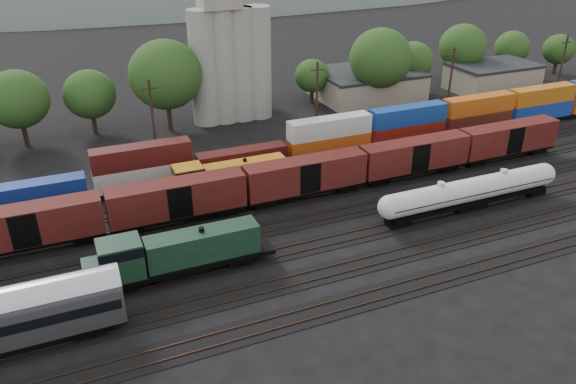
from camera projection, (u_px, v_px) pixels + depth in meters
name	position (u px, v px, depth m)	size (l,w,h in m)	color
ground	(304.00, 221.00, 63.08)	(600.00, 600.00, 0.00)	black
tracks	(304.00, 221.00, 63.06)	(180.00, 33.20, 0.20)	black
green_locomotive	(170.00, 254.00, 52.16)	(17.96, 3.17, 4.75)	black
tank_car_a	(439.00, 198.00, 62.89)	(15.66, 2.80, 4.10)	silver
tank_car_b	(501.00, 184.00, 65.99)	(15.59, 2.79, 4.08)	silver
orange_locomotive	(223.00, 177.00, 68.01)	(16.88, 2.81, 4.22)	black
boxcar_string	(105.00, 212.00, 58.57)	(122.80, 2.90, 4.20)	black
container_wall	(232.00, 156.00, 72.95)	(164.95, 2.60, 5.80)	black
grain_silo	(230.00, 52.00, 88.76)	(13.40, 5.00, 29.00)	#9E9B90
industrial_sheds	(253.00, 104.00, 93.22)	(119.38, 17.26, 5.10)	#9E937F
tree_band	(176.00, 82.00, 87.57)	(158.66, 18.04, 14.21)	black
utility_poles	(239.00, 111.00, 78.37)	(122.20, 0.36, 12.00)	black
distant_hills	(140.00, 21.00, 294.41)	(860.00, 286.00, 130.00)	#59665B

